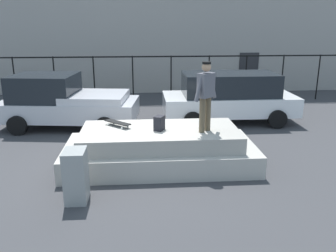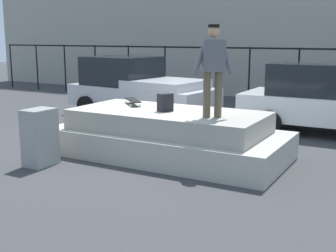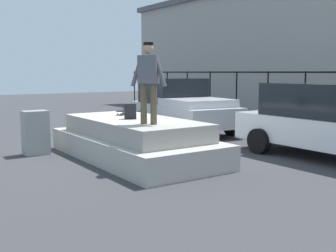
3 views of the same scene
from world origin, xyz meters
The scene contains 9 objects.
ground_plane centered at (0.00, 0.00, 0.00)m, with size 60.00×60.00×0.00m, color #38383A.
concrete_ledge centered at (0.82, -0.33, 0.43)m, with size 4.82×2.29×0.95m.
skateboarder centered at (1.91, -0.59, 1.94)m, with size 0.66×0.58×1.71m.
skateboard centered at (-0.26, -0.02, 1.05)m, with size 0.72×0.70×0.12m.
backpack centered at (0.80, -0.42, 1.14)m, with size 0.28×0.20×0.36m, color black.
car_silver_pickup_near centered at (-2.29, 3.31, 0.91)m, with size 4.82×2.62×1.83m.
car_white_hatchback_mid centered at (3.55, 3.59, 0.94)m, with size 4.75×2.25×1.78m.
utility_box centered at (-1.00, -2.12, 0.55)m, with size 0.44×0.60×1.10m, color gray.
fence_row centered at (0.00, 7.02, 1.38)m, with size 24.06×0.06×2.08m.
Camera 3 is at (9.34, -5.18, 2.05)m, focal length 44.49 mm.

